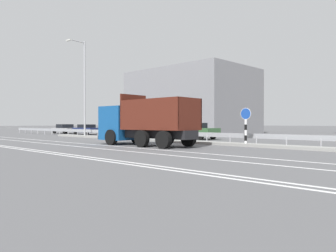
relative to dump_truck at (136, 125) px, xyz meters
name	(u,v)px	position (x,y,z in m)	size (l,w,h in m)	color
ground_plane	(163,144)	(0.99, 1.57, -1.33)	(320.00, 320.00, 0.00)	#565659
lane_strip_0	(125,147)	(1.05, -1.76, -1.32)	(68.03, 0.16, 0.01)	silver
lane_strip_1	(101,149)	(1.05, -3.54, -1.32)	(68.03, 0.16, 0.01)	silver
lane_strip_2	(52,152)	(1.05, -6.54, -1.32)	(68.03, 0.16, 0.01)	silver
lane_strip_3	(43,153)	(1.05, -6.97, -1.32)	(68.03, 0.16, 0.01)	silver
median_island	(186,142)	(0.99, 4.05, -1.24)	(37.42, 1.10, 0.18)	gray
median_guardrail	(196,135)	(0.99, 5.20, -0.76)	(68.03, 0.09, 0.78)	#9EA0A5
dump_truck	(136,125)	(0.00, 0.00, 0.00)	(7.56, 2.82, 3.41)	#144C8C
median_road_sign	(246,126)	(5.97, 4.05, -0.03)	(0.75, 0.16, 2.45)	white
street_lamp_0	(84,85)	(-12.98, 3.92, 4.13)	(0.71, 2.10, 9.96)	#ADADB2
parked_car_0	(65,129)	(-25.48, 8.62, -0.66)	(4.47, 2.05, 1.31)	#A3A3A8
parked_car_1	(87,129)	(-19.88, 8.63, -0.65)	(4.29, 1.96, 1.30)	navy
parked_car_2	(121,130)	(-13.28, 9.04, -0.62)	(4.72, 2.18, 1.38)	#B27A14
parked_car_3	(154,130)	(-7.76, 8.99, -0.56)	(4.93, 1.99, 1.55)	#335B33
parked_car_4	(195,131)	(-2.25, 9.00, -0.57)	(4.36, 2.07, 1.50)	#335B33
background_building_0	(191,102)	(-14.33, 22.95, 3.25)	(16.99, 12.01, 9.16)	gray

